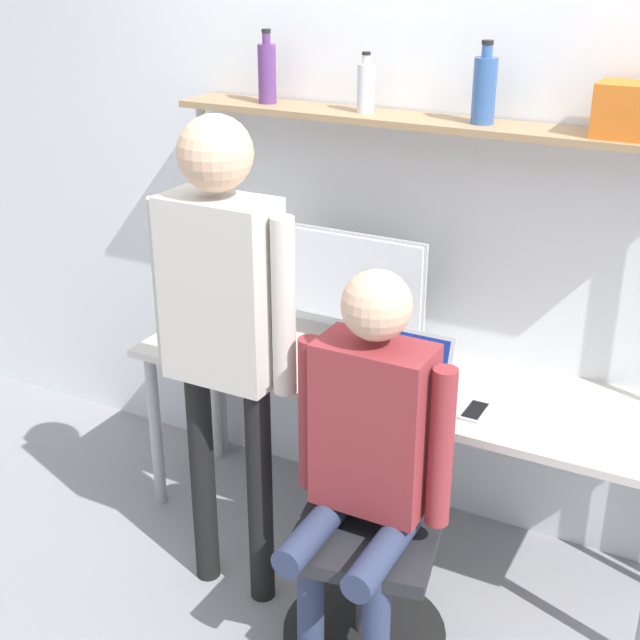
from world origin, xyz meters
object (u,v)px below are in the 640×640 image
object	(u,v)px
laptop	(410,375)
person_standing	(222,307)
office_chair	(368,568)
bottle_purple	(267,72)
bottle_clear	(366,87)
bottle_blue	(484,89)
monitor	(354,285)
person_seated	(368,444)
cell_phone	(475,411)
storage_box	(636,111)

from	to	relation	value
laptop	person_standing	distance (m)	0.75
office_chair	bottle_purple	size ratio (longest dim) A/B	3.42
laptop	person_standing	xyz separation A→B (m)	(-0.49, -0.46, 0.34)
laptop	office_chair	size ratio (longest dim) A/B	0.31
bottle_clear	bottle_blue	world-z (taller)	bottle_blue
monitor	office_chair	distance (m)	1.08
office_chair	person_seated	distance (m)	0.52
person_seated	bottle_purple	distance (m)	1.48
cell_phone	office_chair	world-z (taller)	office_chair
laptop	cell_phone	size ratio (longest dim) A/B	1.91
office_chair	person_seated	world-z (taller)	person_seated
bottle_purple	monitor	bearing A→B (deg)	-4.45
monitor	bottle_clear	bearing A→B (deg)	59.21
office_chair	storage_box	bearing A→B (deg)	53.05
cell_phone	storage_box	bearing A→B (deg)	42.38
person_seated	storage_box	bearing A→B (deg)	55.25
person_seated	bottle_blue	xyz separation A→B (m)	(0.04, 0.78, 0.98)
laptop	bottle_purple	size ratio (longest dim) A/B	1.06
office_chair	bottle_blue	bearing A→B (deg)	85.84
cell_phone	storage_box	size ratio (longest dim) A/B	0.62
laptop	bottle_purple	world-z (taller)	bottle_purple
bottle_purple	bottle_blue	xyz separation A→B (m)	(0.85, 0.00, 0.00)
cell_phone	person_seated	bearing A→B (deg)	-112.80
monitor	laptop	world-z (taller)	monitor
storage_box	monitor	bearing A→B (deg)	-178.16
monitor	person_standing	world-z (taller)	person_standing
person_standing	office_chair	bearing A→B (deg)	-0.34
monitor	office_chair	world-z (taller)	monitor
laptop	cell_phone	distance (m)	0.27
bottle_purple	bottle_clear	world-z (taller)	bottle_purple
storage_box	cell_phone	bearing A→B (deg)	-137.62
cell_phone	person_seated	world-z (taller)	person_seated
bottle_blue	cell_phone	bearing A→B (deg)	-64.54
person_standing	storage_box	size ratio (longest dim) A/B	7.26
bottle_purple	bottle_clear	bearing A→B (deg)	0.00
person_standing	cell_phone	bearing A→B (deg)	28.58
bottle_purple	bottle_blue	world-z (taller)	bottle_blue
monitor	cell_phone	world-z (taller)	monitor
person_standing	bottle_blue	bearing A→B (deg)	50.24
office_chair	person_seated	bearing A→B (deg)	-80.40
laptop	bottle_blue	world-z (taller)	bottle_blue
laptop	cell_phone	bearing A→B (deg)	-10.66
person_seated	person_standing	world-z (taller)	person_standing
laptop	office_chair	world-z (taller)	laptop
cell_phone	bottle_blue	size ratio (longest dim) A/B	0.55
cell_phone	bottle_blue	world-z (taller)	bottle_blue
bottle_blue	storage_box	xyz separation A→B (m)	(0.49, 0.00, -0.03)
cell_phone	bottle_clear	distance (m)	1.21
office_chair	storage_box	size ratio (longest dim) A/B	3.81
person_seated	monitor	bearing A→B (deg)	118.97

